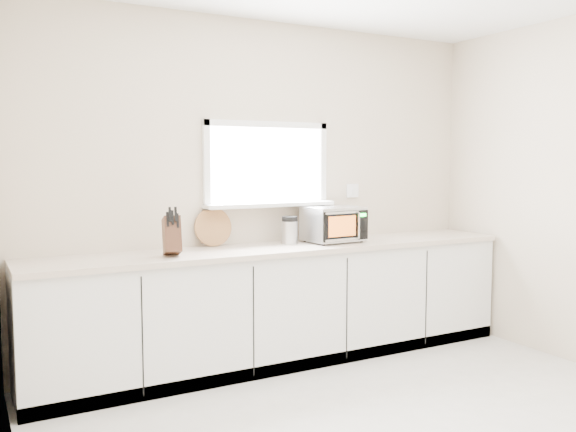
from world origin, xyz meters
TOP-DOWN VIEW (x-y plane):
  - back_wall at (0.00, 2.00)m, footprint 4.00×0.17m
  - cabinets at (0.00, 1.70)m, footprint 3.92×0.60m
  - countertop at (0.00, 1.69)m, footprint 3.92×0.64m
  - microwave at (0.47, 1.70)m, footprint 0.47×0.39m
  - knife_block at (-0.92, 1.62)m, footprint 0.16×0.26m
  - cutting_board at (-0.49, 1.94)m, footprint 0.30×0.07m
  - coffee_grinder at (0.10, 1.79)m, footprint 0.16×0.16m

SIDE VIEW (x-z plane):
  - cabinets at x=0.00m, z-range 0.00..0.88m
  - countertop at x=0.00m, z-range 0.88..0.92m
  - coffee_grinder at x=0.10m, z-range 0.92..1.14m
  - knife_block at x=-0.92m, z-range 0.89..1.24m
  - cutting_board at x=-0.49m, z-range 0.92..1.22m
  - microwave at x=0.47m, z-range 0.93..1.22m
  - back_wall at x=0.00m, z-range 0.01..2.71m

